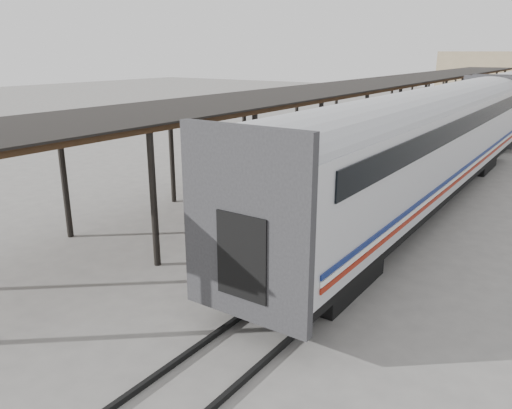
{
  "coord_description": "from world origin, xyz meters",
  "views": [
    {
      "loc": [
        8.66,
        -11.41,
        5.97
      ],
      "look_at": [
        0.76,
        0.02,
        1.7
      ],
      "focal_mm": 35.0,
      "sensor_mm": 36.0,
      "label": 1
    }
  ],
  "objects_px": {
    "baggage_cart": "(260,240)",
    "pedestrian": "(389,140)",
    "luggage_tug": "(384,141)",
    "porter": "(254,212)"
  },
  "relations": [
    {
      "from": "baggage_cart",
      "to": "pedestrian",
      "type": "relative_size",
      "value": 1.67
    },
    {
      "from": "pedestrian",
      "to": "luggage_tug",
      "type": "bearing_deg",
      "value": -47.24
    },
    {
      "from": "pedestrian",
      "to": "porter",
      "type": "bearing_deg",
      "value": 79.94
    },
    {
      "from": "baggage_cart",
      "to": "porter",
      "type": "height_order",
      "value": "porter"
    },
    {
      "from": "luggage_tug",
      "to": "pedestrian",
      "type": "distance_m",
      "value": 0.44
    },
    {
      "from": "baggage_cart",
      "to": "porter",
      "type": "bearing_deg",
      "value": -57.69
    },
    {
      "from": "baggage_cart",
      "to": "pedestrian",
      "type": "bearing_deg",
      "value": 110.09
    },
    {
      "from": "baggage_cart",
      "to": "luggage_tug",
      "type": "xyz_separation_m",
      "value": [
        -3.2,
        18.43,
        0.01
      ]
    },
    {
      "from": "baggage_cart",
      "to": "pedestrian",
      "type": "distance_m",
      "value": 18.45
    },
    {
      "from": "porter",
      "to": "pedestrian",
      "type": "distance_m",
      "value": 19.16
    }
  ]
}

